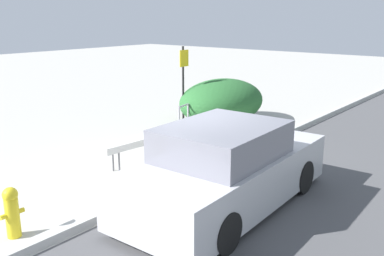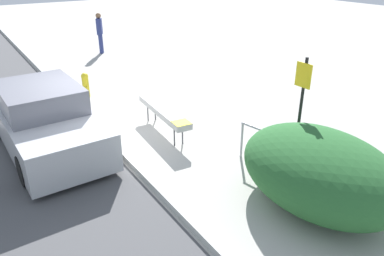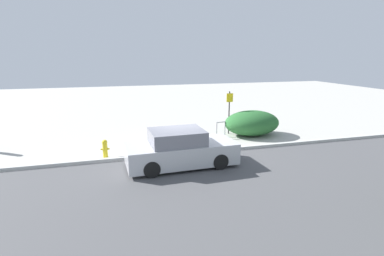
% 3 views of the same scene
% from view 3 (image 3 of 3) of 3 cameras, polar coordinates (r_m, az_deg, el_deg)
% --- Properties ---
extents(ground_plane, '(60.00, 60.00, 0.00)m').
position_cam_3_polar(ground_plane, '(12.88, -2.74, -5.15)').
color(ground_plane, '#ADAAA3').
extents(road_strip, '(60.00, 10.00, 0.01)m').
position_cam_3_polar(road_strip, '(8.37, 5.58, -16.22)').
color(road_strip, '#4C4C4F').
rests_on(road_strip, ground_plane).
extents(curb, '(60.00, 0.20, 0.13)m').
position_cam_3_polar(curb, '(12.86, -2.74, -4.88)').
color(curb, '#B7B7B2').
rests_on(curb, ground_plane).
extents(bench, '(2.29, 0.55, 0.62)m').
position_cam_3_polar(bench, '(14.09, -1.87, -1.19)').
color(bench, '#515156').
rests_on(bench, ground_plane).
extents(bike_rack, '(0.55, 0.16, 0.83)m').
position_cam_3_polar(bike_rack, '(15.53, 5.51, 0.03)').
color(bike_rack, '#99999E').
rests_on(bike_rack, ground_plane).
extents(sign_post, '(0.36, 0.08, 2.30)m').
position_cam_3_polar(sign_post, '(16.11, 7.11, 3.70)').
color(sign_post, black).
rests_on(sign_post, ground_plane).
extents(fire_hydrant, '(0.36, 0.22, 0.77)m').
position_cam_3_polar(fire_hydrant, '(12.98, -16.24, -3.67)').
color(fire_hydrant, gold).
rests_on(fire_hydrant, ground_plane).
extents(shrub_hedge, '(2.98, 2.17, 1.32)m').
position_cam_3_polar(shrub_hedge, '(16.17, 11.33, 0.95)').
color(shrub_hedge, '#28602D').
rests_on(shrub_hedge, ground_plane).
extents(parked_car_near, '(4.22, 1.87, 1.44)m').
position_cam_3_polar(parked_car_near, '(11.47, -2.25, -4.13)').
color(parked_car_near, black).
rests_on(parked_car_near, ground_plane).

